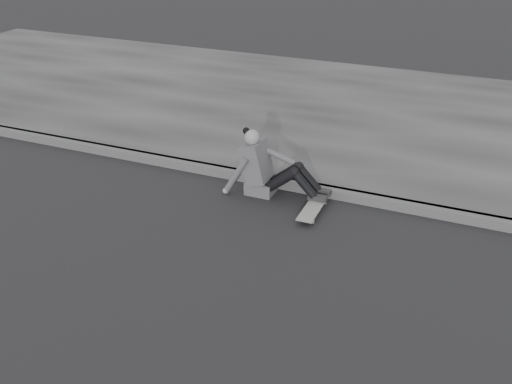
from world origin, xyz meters
TOP-DOWN VIEW (x-y plane):
  - ground at (0.00, 0.00)m, footprint 80.00×80.00m
  - curb at (0.00, 2.58)m, footprint 24.00×0.16m
  - sidewalk at (0.00, 5.60)m, footprint 24.00×6.00m
  - skateboard at (-1.21, 2.08)m, footprint 0.20×0.78m
  - seated_woman at (-1.94, 2.33)m, footprint 1.38×0.46m

SIDE VIEW (x-z plane):
  - ground at x=0.00m, z-range 0.00..0.00m
  - curb at x=0.00m, z-range 0.00..0.12m
  - sidewalk at x=0.00m, z-range 0.00..0.12m
  - skateboard at x=-1.21m, z-range 0.03..0.12m
  - seated_woman at x=-1.94m, z-range -0.08..0.80m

